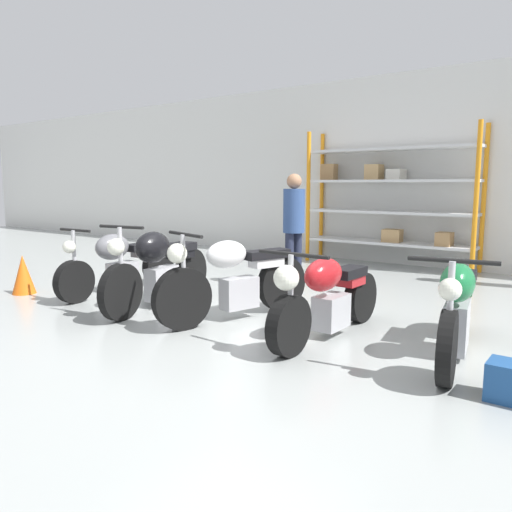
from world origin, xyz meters
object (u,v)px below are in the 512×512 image
object	(u,v)px
motorcycle_green	(457,308)
person_browsing	(294,221)
motorcycle_black	(158,267)
motorcycle_red	(327,296)
shelving_rack	(388,197)
motorcycle_grey	(120,262)
motorcycle_white	(235,279)
traffic_cone	(23,274)

from	to	relation	value
motorcycle_green	person_browsing	bearing A→B (deg)	-131.78
motorcycle_black	motorcycle_red	bearing A→B (deg)	82.12
shelving_rack	motorcycle_green	xyz separation A→B (m)	(2.45, -4.47, -0.86)
shelving_rack	motorcycle_grey	bearing A→B (deg)	-115.28
motorcycle_red	motorcycle_white	bearing A→B (deg)	-88.39
shelving_rack	motorcycle_red	distance (m)	4.92
motorcycle_grey	person_browsing	distance (m)	2.60
motorcycle_red	person_browsing	xyz separation A→B (m)	(-1.64, 1.97, 0.57)
motorcycle_grey	motorcycle_black	bearing A→B (deg)	73.67
motorcycle_black	motorcycle_green	size ratio (longest dim) A/B	1.00
motorcycle_grey	traffic_cone	distance (m)	1.36
motorcycle_black	person_browsing	xyz separation A→B (m)	(0.68, 2.08, 0.48)
motorcycle_white	motorcycle_red	bearing A→B (deg)	106.61
shelving_rack	person_browsing	world-z (taller)	shelving_rack
motorcycle_white	shelving_rack	bearing A→B (deg)	-162.69
motorcycle_black	traffic_cone	bearing A→B (deg)	-84.54
motorcycle_grey	person_browsing	bearing A→B (deg)	132.92
shelving_rack	motorcycle_green	distance (m)	5.17
shelving_rack	traffic_cone	distance (m)	6.35
motorcycle_white	traffic_cone	size ratio (longest dim) A/B	3.63
motorcycle_grey	person_browsing	world-z (taller)	person_browsing
shelving_rack	motorcycle_red	size ratio (longest dim) A/B	1.63
motorcycle_grey	motorcycle_black	xyz separation A→B (m)	(1.08, -0.25, 0.07)
traffic_cone	shelving_rack	bearing A→B (deg)	59.50
motorcycle_grey	motorcycle_black	size ratio (longest dim) A/B	1.01
shelving_rack	motorcycle_black	bearing A→B (deg)	-102.51
motorcycle_green	traffic_cone	xyz separation A→B (m)	(-5.63, -0.93, -0.16)
motorcycle_grey	shelving_rack	bearing A→B (deg)	151.58
motorcycle_red	motorcycle_green	world-z (taller)	motorcycle_green
person_browsing	traffic_cone	distance (m)	3.95
shelving_rack	motorcycle_black	size ratio (longest dim) A/B	1.56
motorcycle_black	motorcycle_red	distance (m)	2.33
motorcycle_black	motorcycle_green	world-z (taller)	motorcycle_black
motorcycle_green	person_browsing	world-z (taller)	person_browsing
motorcycle_grey	motorcycle_black	world-z (taller)	motorcycle_black
shelving_rack	motorcycle_white	world-z (taller)	shelving_rack
shelving_rack	motorcycle_black	world-z (taller)	shelving_rack
motorcycle_black	motorcycle_grey	bearing A→B (deg)	-113.78
motorcycle_green	motorcycle_grey	bearing A→B (deg)	-99.01
shelving_rack	motorcycle_green	bearing A→B (deg)	-61.25
person_browsing	traffic_cone	size ratio (longest dim) A/B	3.07
motorcycle_white	person_browsing	xyz separation A→B (m)	(-0.46, 1.98, 0.52)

